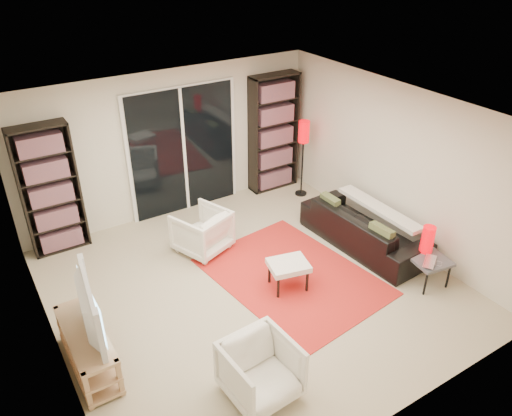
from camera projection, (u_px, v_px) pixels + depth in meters
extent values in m
plane|color=#B6A98B|center=(252.00, 286.00, 6.78)|extent=(5.00, 5.00, 0.00)
cube|color=beige|center=(170.00, 144.00, 8.03)|extent=(5.00, 0.02, 2.40)
cube|color=beige|center=(402.00, 330.00, 4.35)|extent=(5.00, 0.02, 2.40)
cube|color=beige|center=(42.00, 275.00, 5.04)|extent=(0.02, 5.00, 2.40)
cube|color=beige|center=(396.00, 165.00, 7.35)|extent=(0.02, 5.00, 2.40)
cube|color=white|center=(251.00, 117.00, 5.60)|extent=(5.00, 5.00, 0.02)
cube|color=white|center=(183.00, 151.00, 8.18)|extent=(1.92, 0.06, 2.16)
cube|color=black|center=(184.00, 151.00, 8.15)|extent=(1.80, 0.02, 2.10)
cube|color=white|center=(184.00, 152.00, 8.14)|extent=(0.05, 0.02, 2.10)
cube|color=black|center=(50.00, 190.00, 7.12)|extent=(0.80, 0.30, 1.95)
cube|color=#B45E42|center=(50.00, 191.00, 7.11)|extent=(0.70, 0.22, 1.85)
cube|color=black|center=(274.00, 133.00, 8.86)|extent=(0.90, 0.30, 2.10)
cube|color=#B45E42|center=(274.00, 134.00, 8.85)|extent=(0.80, 0.22, 2.00)
cube|color=tan|center=(84.00, 334.00, 5.32)|extent=(0.39, 1.21, 0.04)
cube|color=tan|center=(88.00, 349.00, 5.43)|extent=(0.39, 1.21, 0.03)
cube|color=tan|center=(91.00, 362.00, 5.53)|extent=(0.39, 1.21, 0.04)
cube|color=tan|center=(88.00, 392.00, 4.94)|extent=(0.05, 0.05, 0.50)
cube|color=tan|center=(60.00, 324.00, 5.78)|extent=(0.05, 0.05, 0.50)
cube|color=tan|center=(120.00, 378.00, 5.09)|extent=(0.05, 0.05, 0.50)
cube|color=tan|center=(88.00, 314.00, 5.93)|extent=(0.05, 0.05, 0.50)
imported|color=black|center=(81.00, 309.00, 5.16)|extent=(0.28, 1.10, 0.63)
cube|color=red|center=(292.00, 276.00, 6.96)|extent=(2.07, 2.63, 0.01)
imported|color=black|center=(364.00, 228.00, 7.51)|extent=(0.91, 2.08, 0.59)
imported|color=white|center=(202.00, 231.00, 7.38)|extent=(0.91, 0.92, 0.65)
imported|color=white|center=(261.00, 371.00, 5.08)|extent=(0.74, 0.75, 0.65)
cube|color=white|center=(289.00, 265.00, 6.59)|extent=(0.59, 0.52, 0.08)
cylinder|color=black|center=(278.00, 288.00, 6.49)|extent=(0.04, 0.04, 0.32)
cylinder|color=black|center=(269.00, 273.00, 6.77)|extent=(0.04, 0.04, 0.32)
cylinder|color=black|center=(307.00, 282.00, 6.61)|extent=(0.04, 0.04, 0.32)
cylinder|color=black|center=(297.00, 267.00, 6.88)|extent=(0.04, 0.04, 0.32)
cube|color=#4C4C52|center=(430.00, 260.00, 6.66)|extent=(0.54, 0.54, 0.04)
cylinder|color=black|center=(426.00, 283.00, 6.54)|extent=(0.03, 0.03, 0.38)
cylinder|color=black|center=(407.00, 267.00, 6.84)|extent=(0.03, 0.03, 0.38)
cylinder|color=black|center=(448.00, 276.00, 6.67)|extent=(0.03, 0.03, 0.38)
cylinder|color=black|center=(429.00, 260.00, 6.97)|extent=(0.03, 0.03, 0.38)
imported|color=silver|center=(434.00, 263.00, 6.54)|extent=(0.40, 0.37, 0.03)
cylinder|color=#EF0009|center=(428.00, 239.00, 6.71)|extent=(0.17, 0.17, 0.39)
cylinder|color=black|center=(301.00, 193.00, 9.09)|extent=(0.21, 0.21, 0.03)
cylinder|color=black|center=(302.00, 168.00, 8.84)|extent=(0.03, 0.03, 1.05)
cylinder|color=#EF0009|center=(304.00, 132.00, 8.50)|extent=(0.19, 0.19, 0.38)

